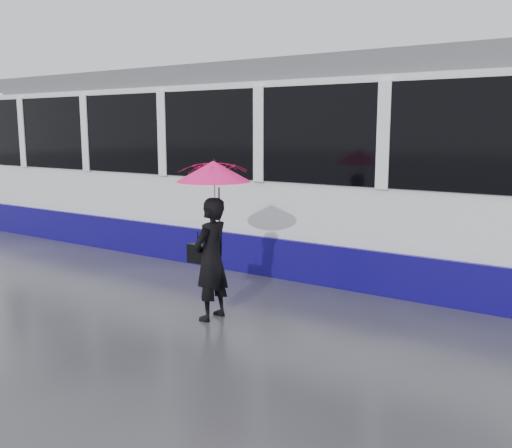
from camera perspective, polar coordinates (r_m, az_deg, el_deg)
The scene contains 5 objects.
ground at distance 7.46m, azimuth 2.42°, elevation -8.39°, with size 90.00×90.00×0.00m, color #2C2C31.
rails at distance 9.59m, azimuth 10.30°, elevation -4.39°, with size 34.00×1.51×0.02m.
woman at distance 6.88m, azimuth -4.50°, elevation -3.51°, with size 0.54×0.36×1.49m, color black.
umbrella at distance 6.70m, azimuth -4.27°, elevation 3.84°, with size 0.88×0.88×1.01m.
handbag at distance 7.02m, azimuth -5.81°, elevation -2.96°, with size 0.27×0.12×0.41m.
Camera 1 is at (3.71, -6.05, 2.30)m, focal length 40.00 mm.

